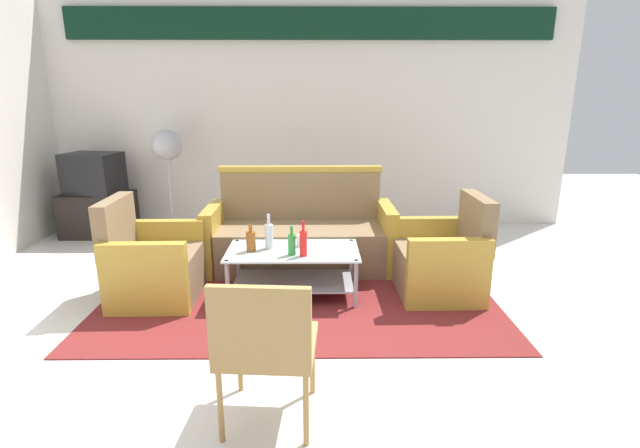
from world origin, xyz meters
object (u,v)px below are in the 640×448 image
tv_stand (99,214)px  wicker_chair (265,341)px  armchair_left (153,266)px  bottle_clear (269,236)px  pedestal_fan (167,151)px  bottle_green (292,244)px  bottle_red (303,243)px  bottle_brown (251,241)px  couch (301,236)px  coffee_table (293,265)px  cup (301,240)px  armchair_right (441,261)px  television (93,173)px

tv_stand → wicker_chair: 4.22m
armchair_left → tv_stand: size_ratio=1.06×
bottle_clear → pedestal_fan: pedestal_fan is taller
bottle_green → bottle_red: bearing=-13.6°
bottle_brown → pedestal_fan: (-1.22, 1.89, 0.51)m
wicker_chair → couch: bearing=91.5°
coffee_table → cup: cup is taller
armchair_left → armchair_right: 2.44m
bottle_green → pedestal_fan: 2.59m
pedestal_fan → cup: bearing=-47.1°
cup → tv_stand: (-2.52, 1.71, -0.20)m
coffee_table → pedestal_fan: (-1.57, 1.86, 0.74)m
armchair_left → cup: armchair_left is taller
couch → pedestal_fan: 2.10m
bottle_red → bottle_clear: bearing=146.8°
armchair_left → armchair_right: bearing=90.8°
couch → coffee_table: 0.70m
bottle_red → tv_stand: 3.22m
bottle_red → cup: bottle_red is taller
couch → cup: bearing=92.3°
armchair_right → wicker_chair: size_ratio=1.01×
coffee_table → bottle_red: bottle_red is taller
armchair_left → coffee_table: size_ratio=0.77×
bottle_green → cup: (0.07, 0.24, -0.04)m
bottle_green → coffee_table: bearing=89.2°
armchair_right → bottle_green: size_ratio=3.49×
bottle_red → tv_stand: bottle_red is taller
tv_stand → wicker_chair: size_ratio=0.95×
armchair_right → bottle_red: 1.21m
coffee_table → tv_stand: tv_stand is taller
couch → armchair_left: couch is taller
bottle_red → tv_stand: (-2.54, 1.97, -0.26)m
bottle_clear → bottle_red: (0.29, -0.19, -0.00)m
armchair_left → pedestal_fan: (-0.40, 1.90, 0.73)m
bottle_red → wicker_chair: 1.51m
tv_stand → pedestal_fan: (0.88, 0.05, 0.75)m
coffee_table → bottle_clear: bottle_clear is taller
television → coffee_table: bearing=154.6°
television → tv_stand: bearing=90.0°
cup → wicker_chair: bearing=-94.1°
armchair_right → bottle_green: bearing=96.9°
armchair_left → armchair_right: (2.43, 0.08, 0.00)m
television → cup: bearing=157.0°
bottle_red → television: (-2.54, 1.97, 0.24)m
couch → pedestal_fan: size_ratio=1.42×
armchair_left → pedestal_fan: pedestal_fan is taller
pedestal_fan → bottle_green: bearing=-51.9°
bottle_clear → wicker_chair: (0.14, -1.70, -0.03)m
couch → bottle_red: size_ratio=6.18×
wicker_chair → armchair_left: bearing=128.3°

